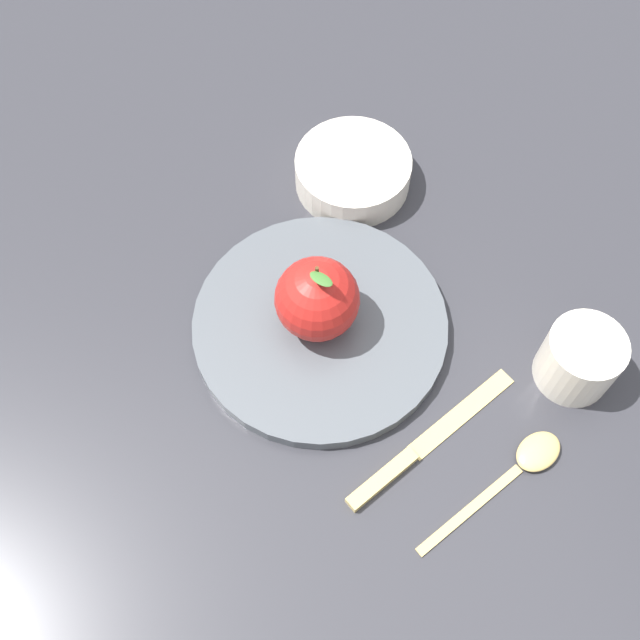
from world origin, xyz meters
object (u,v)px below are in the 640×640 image
(side_bowl, at_px, (353,169))
(cup, at_px, (581,357))
(apple, at_px, (317,299))
(knife, at_px, (417,450))
(dinner_plate, at_px, (320,325))
(spoon, at_px, (523,464))

(side_bowl, height_order, cup, cup)
(apple, xyz_separation_m, knife, (0.16, 0.04, -0.05))
(side_bowl, relative_size, cup, 1.74)
(apple, relative_size, side_bowl, 0.76)
(apple, bearing_deg, dinner_plate, 27.06)
(side_bowl, distance_m, cup, 0.32)
(dinner_plate, xyz_separation_m, cup, (0.14, 0.21, 0.03))
(side_bowl, xyz_separation_m, spoon, (0.37, 0.01, -0.02))
(side_bowl, xyz_separation_m, knife, (0.32, -0.07, -0.02))
(dinner_plate, relative_size, side_bowl, 2.00)
(side_bowl, bearing_deg, apple, -34.67)
(side_bowl, xyz_separation_m, cup, (0.31, 0.10, 0.01))
(cup, bearing_deg, side_bowl, -161.11)
(dinner_plate, bearing_deg, knife, 12.37)
(dinner_plate, xyz_separation_m, knife, (0.16, 0.03, -0.01))
(cup, xyz_separation_m, knife, (0.01, -0.18, -0.03))
(apple, xyz_separation_m, side_bowl, (-0.16, 0.11, -0.04))
(spoon, bearing_deg, cup, 125.33)
(dinner_plate, bearing_deg, apple, -152.94)
(side_bowl, bearing_deg, cup, 18.89)
(apple, bearing_deg, cup, 55.63)
(dinner_plate, height_order, spoon, dinner_plate)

